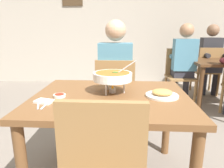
{
  "coord_description": "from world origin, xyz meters",
  "views": [
    {
      "loc": [
        0.1,
        -1.46,
        1.2
      ],
      "look_at": [
        0.0,
        0.15,
        0.78
      ],
      "focal_mm": 32.92,
      "sensor_mm": 36.0,
      "label": 1
    }
  ],
  "objects": [
    {
      "name": "chair_diner_main",
      "position": [
        -0.0,
        0.75,
        0.51
      ],
      "size": [
        0.44,
        0.44,
        0.9
      ],
      "color": "olive",
      "rests_on": "ground_plane"
    },
    {
      "name": "rice_plate",
      "position": [
        0.06,
        -0.31,
        0.75
      ],
      "size": [
        0.24,
        0.24,
        0.06
      ],
      "color": "white",
      "rests_on": "dining_table_main"
    },
    {
      "name": "fork_utensil",
      "position": [
        -0.46,
        -0.23,
        0.73
      ],
      "size": [
        0.07,
        0.16,
        0.01
      ],
      "primitive_type": "cube",
      "rotation": [
        0.0,
        0.0,
        0.36
      ],
      "color": "silver",
      "rests_on": "dining_table_main"
    },
    {
      "name": "cafe_rear_partition",
      "position": [
        0.0,
        3.3,
        1.5
      ],
      "size": [
        10.0,
        0.1,
        3.0
      ],
      "primitive_type": "cube",
      "color": "#BCB2A3",
      "rests_on": "ground_plane"
    },
    {
      "name": "dining_table_main",
      "position": [
        0.0,
        0.0,
        0.62
      ],
      "size": [
        1.16,
        0.94,
        0.73
      ],
      "color": "brown",
      "rests_on": "ground_plane"
    },
    {
      "name": "curry_bowl",
      "position": [
        0.01,
        0.07,
        0.86
      ],
      "size": [
        0.33,
        0.3,
        0.26
      ],
      "color": "silver",
      "rests_on": "dining_table_main"
    },
    {
      "name": "spoon_utensil",
      "position": [
        -0.41,
        -0.23,
        0.73
      ],
      "size": [
        0.02,
        0.17,
        0.01
      ],
      "primitive_type": "cube",
      "rotation": [
        0.0,
        0.0,
        0.02
      ],
      "color": "silver",
      "rests_on": "dining_table_main"
    },
    {
      "name": "dining_table_far",
      "position": [
        1.68,
        1.91,
        0.6
      ],
      "size": [
        1.0,
        0.8,
        0.73
      ],
      "color": "#51331C",
      "rests_on": "ground_plane"
    },
    {
      "name": "chair_bg_middle",
      "position": [
        1.03,
        2.04,
        0.51
      ],
      "size": [
        0.46,
        0.46,
        0.9
      ],
      "color": "olive",
      "rests_on": "ground_plane"
    },
    {
      "name": "sauce_dish",
      "position": [
        -0.37,
        -0.06,
        0.74
      ],
      "size": [
        0.09,
        0.09,
        0.02
      ],
      "color": "white",
      "rests_on": "dining_table_main"
    },
    {
      "name": "patron_bg_middle",
      "position": [
        1.06,
        1.94,
        0.75
      ],
      "size": [
        0.4,
        0.45,
        1.31
      ],
      "color": "#2D2D38",
      "rests_on": "ground_plane"
    },
    {
      "name": "appetizer_plate",
      "position": [
        0.38,
        0.0,
        0.75
      ],
      "size": [
        0.24,
        0.24,
        0.06
      ],
      "color": "white",
      "rests_on": "dining_table_main"
    },
    {
      "name": "patron_bg_right",
      "position": [
        1.71,
        2.5,
        0.75
      ],
      "size": [
        0.4,
        0.45,
        1.31
      ],
      "color": "#2D2D38",
      "rests_on": "ground_plane"
    },
    {
      "name": "chair_bg_right",
      "position": [
        1.65,
        2.43,
        0.51
      ],
      "size": [
        0.44,
        0.44,
        0.9
      ],
      "color": "olive",
      "rests_on": "ground_plane"
    },
    {
      "name": "napkin_folded",
      "position": [
        -0.44,
        -0.18,
        0.74
      ],
      "size": [
        0.14,
        0.11,
        0.02
      ],
      "primitive_type": "cube",
      "rotation": [
        0.0,
        0.0,
        -0.28
      ],
      "color": "white",
      "rests_on": "dining_table_main"
    },
    {
      "name": "diner_main",
      "position": [
        0.0,
        0.79,
        0.75
      ],
      "size": [
        0.4,
        0.45,
        1.31
      ],
      "color": "#2D2D38",
      "rests_on": "ground_plane"
    }
  ]
}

